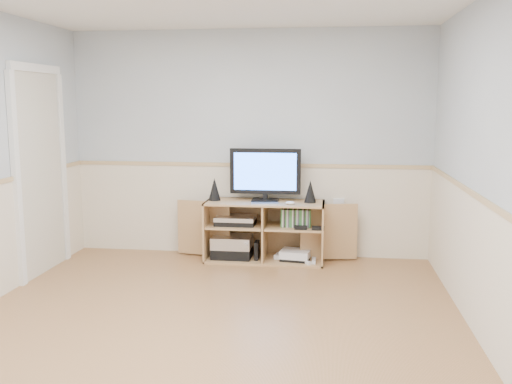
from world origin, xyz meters
TOP-DOWN VIEW (x-y plane):
  - room at (-0.06, 0.12)m, footprint 4.04×4.54m
  - media_cabinet at (0.20, 2.04)m, footprint 2.00×0.48m
  - monitor at (0.20, 2.03)m, footprint 0.77×0.18m
  - speaker_left at (-0.35, 2.00)m, footprint 0.13×0.13m
  - speaker_right at (0.69, 2.00)m, footprint 0.13×0.13m
  - keyboard at (0.22, 1.84)m, footprint 0.30×0.16m
  - mouse at (0.49, 1.84)m, footprint 0.10×0.07m
  - av_components at (-0.14, 1.98)m, footprint 0.51×0.32m
  - game_consoles at (0.53, 1.97)m, footprint 0.46×0.30m
  - game_cases at (0.54, 1.96)m, footprint 0.31×0.14m
  - wall_outlet at (1.00, 2.23)m, footprint 0.12×0.03m

SIDE VIEW (x-z plane):
  - game_consoles at x=0.53m, z-range 0.02..0.13m
  - av_components at x=-0.14m, z-range -0.01..0.45m
  - media_cabinet at x=0.20m, z-range 0.01..0.66m
  - game_cases at x=0.54m, z-range 0.39..0.58m
  - wall_outlet at x=1.00m, z-range 0.54..0.66m
  - keyboard at x=0.22m, z-range 0.65..0.66m
  - mouse at x=0.49m, z-range 0.65..0.69m
  - speaker_right at x=0.69m, z-range 0.65..0.89m
  - speaker_left at x=-0.35m, z-range 0.65..0.90m
  - monitor at x=0.20m, z-range 0.67..1.24m
  - room at x=-0.06m, z-range -0.05..2.49m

